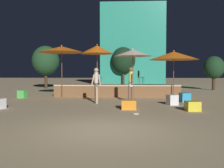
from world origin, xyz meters
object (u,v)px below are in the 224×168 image
at_px(frisbee_disc, 136,114).
at_px(person_1, 96,84).
at_px(cube_seat_2, 22,94).
at_px(background_tree_0, 46,61).
at_px(patio_umbrella_1, 97,50).
at_px(patio_umbrella_2, 62,49).
at_px(cube_seat_0, 193,106).
at_px(cube_seat_1, 185,97).
at_px(patio_umbrella_3, 133,53).
at_px(cube_seat_5, 172,100).
at_px(background_tree_1, 123,60).
at_px(bistro_chair_0, 140,76).
at_px(patio_umbrella_0, 174,56).
at_px(bistro_chair_1, 98,76).
at_px(background_tree_2, 214,68).
at_px(cube_seat_3, 129,105).
at_px(person_0, 131,83).

bearing_deg(frisbee_disc, person_1, 120.34).
relative_size(cube_seat_2, background_tree_0, 0.13).
xyz_separation_m(patio_umbrella_1, patio_umbrella_2, (-2.21, -0.12, 0.01)).
relative_size(person_1, background_tree_0, 0.44).
height_order(cube_seat_0, cube_seat_1, cube_seat_1).
xyz_separation_m(patio_umbrella_3, cube_seat_5, (1.76, -3.60, -2.53)).
bearing_deg(cube_seat_2, patio_umbrella_3, 6.84).
xyz_separation_m(person_1, background_tree_1, (1.31, 15.79, 1.90)).
xyz_separation_m(cube_seat_0, bistro_chair_0, (-1.74, 6.58, 1.12)).
xyz_separation_m(patio_umbrella_1, cube_seat_0, (4.48, -5.32, -2.78)).
bearing_deg(patio_umbrella_0, cube_seat_1, -85.57).
distance_m(bistro_chair_1, background_tree_2, 10.69).
relative_size(cube_seat_5, bistro_chair_1, 0.64).
relative_size(cube_seat_3, background_tree_2, 0.21).
relative_size(cube_seat_5, person_1, 0.32).
relative_size(patio_umbrella_1, cube_seat_2, 6.47).
relative_size(cube_seat_0, cube_seat_5, 1.02).
bearing_deg(patio_umbrella_1, patio_umbrella_3, 2.01).
height_order(cube_seat_1, bistro_chair_1, bistro_chair_1).
bearing_deg(cube_seat_3, patio_umbrella_0, 59.52).
distance_m(cube_seat_3, bistro_chair_0, 6.40).
xyz_separation_m(patio_umbrella_1, bistro_chair_1, (-0.17, 1.87, -1.66)).
bearing_deg(background_tree_0, patio_umbrella_0, -37.89).
relative_size(patio_umbrella_1, frisbee_disc, 14.40).
xyz_separation_m(cube_seat_3, bistro_chair_1, (-2.06, 6.85, 1.12)).
height_order(background_tree_0, background_tree_1, background_tree_1).
height_order(patio_umbrella_0, patio_umbrella_2, patio_umbrella_2).
xyz_separation_m(cube_seat_0, background_tree_1, (-2.89, 18.03, 2.69)).
height_order(patio_umbrella_2, background_tree_1, background_tree_1).
height_order(cube_seat_3, frisbee_disc, cube_seat_3).
bearing_deg(background_tree_2, bistro_chair_1, -154.51).
height_order(patio_umbrella_3, cube_seat_0, patio_umbrella_3).
xyz_separation_m(patio_umbrella_3, bistro_chair_0, (0.51, 1.18, -1.46)).
xyz_separation_m(patio_umbrella_2, background_tree_1, (3.80, 12.83, -0.10)).
bearing_deg(frisbee_disc, cube_seat_0, 21.48).
bearing_deg(person_1, bistro_chair_1, -15.96).
distance_m(frisbee_disc, background_tree_2, 14.79).
distance_m(cube_seat_5, background_tree_0, 15.31).
xyz_separation_m(cube_seat_5, background_tree_2, (5.47, 9.99, 1.71)).
relative_size(cube_seat_5, background_tree_1, 0.13).
relative_size(bistro_chair_1, background_tree_1, 0.21).
bearing_deg(cube_seat_5, cube_seat_1, 52.09).
bearing_deg(patio_umbrella_3, patio_umbrella_2, -177.43).
xyz_separation_m(patio_umbrella_2, patio_umbrella_3, (4.44, 0.20, -0.21)).
relative_size(person_0, person_1, 1.03).
height_order(cube_seat_1, cube_seat_3, cube_seat_1).
xyz_separation_m(person_0, frisbee_disc, (0.09, -3.83, -1.01)).
xyz_separation_m(frisbee_disc, background_tree_2, (7.32, 12.70, 1.94)).
relative_size(bistro_chair_0, frisbee_disc, 3.91).
height_order(person_0, person_1, person_0).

